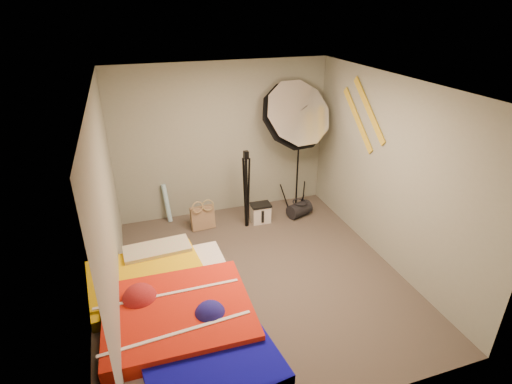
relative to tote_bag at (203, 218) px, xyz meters
name	(u,v)px	position (x,y,z in m)	size (l,w,h in m)	color
floor	(263,276)	(0.50, -1.48, -0.19)	(4.00, 4.00, 0.00)	#50453D
ceiling	(265,85)	(0.50, -1.48, 2.31)	(4.00, 4.00, 0.00)	silver
wall_back	(223,141)	(0.50, 0.52, 1.06)	(3.50, 3.50, 0.00)	gray
wall_front	(350,299)	(0.50, -3.48, 1.06)	(3.50, 3.50, 0.00)	gray
wall_left	(109,214)	(-1.25, -1.48, 1.06)	(4.00, 4.00, 0.00)	gray
wall_right	(389,173)	(2.25, -1.48, 1.06)	(4.00, 4.00, 0.00)	gray
tote_bag	(203,218)	(0.00, 0.00, 0.00)	(0.37, 0.11, 0.37)	#9E7F5E
wrapping_roll	(167,203)	(-0.50, 0.42, 0.13)	(0.07, 0.07, 0.64)	#57B7DC
camera_case	(261,214)	(0.94, -0.10, -0.04)	(0.30, 0.21, 0.30)	silver
duffel_bag	(299,209)	(1.62, -0.12, -0.07)	(0.24, 0.24, 0.40)	black
wall_stripe_upper	(369,110)	(2.23, -0.88, 1.76)	(0.02, 1.10, 0.10)	gold
wall_stripe_lower	(358,120)	(2.23, -0.63, 1.56)	(0.02, 1.10, 0.10)	gold
bed	(173,322)	(-0.77, -2.30, 0.14)	(1.69, 2.47, 0.65)	#4D2E26
photo_umbrella	(294,117)	(1.53, 0.05, 1.50)	(1.33, 0.93, 2.35)	black
camera_tripod	(246,185)	(0.69, -0.16, 0.55)	(0.08, 0.08, 1.28)	black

